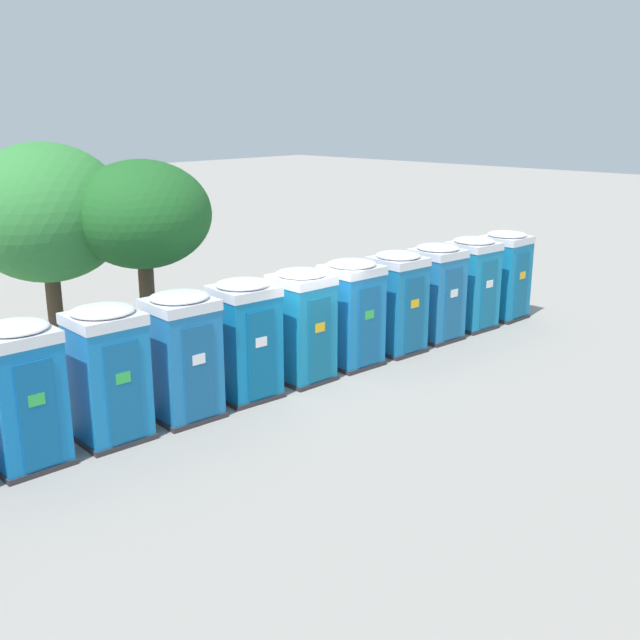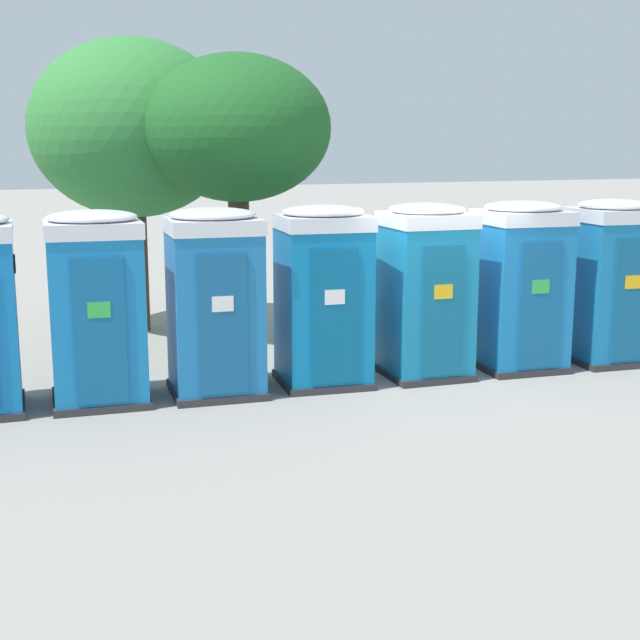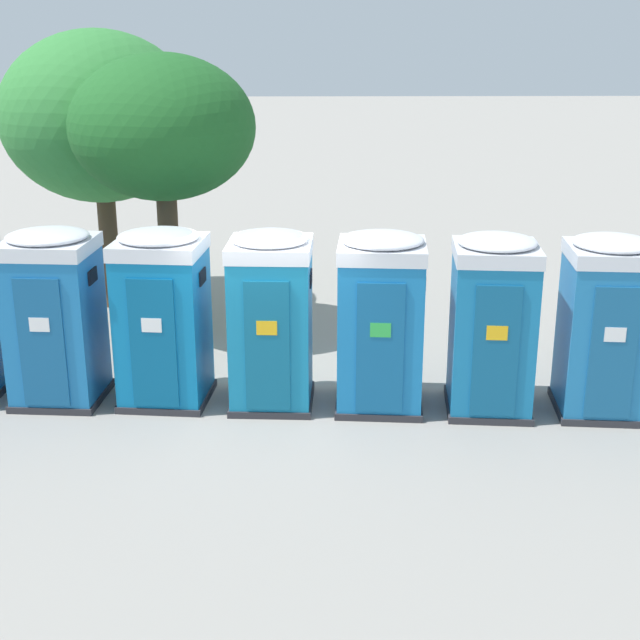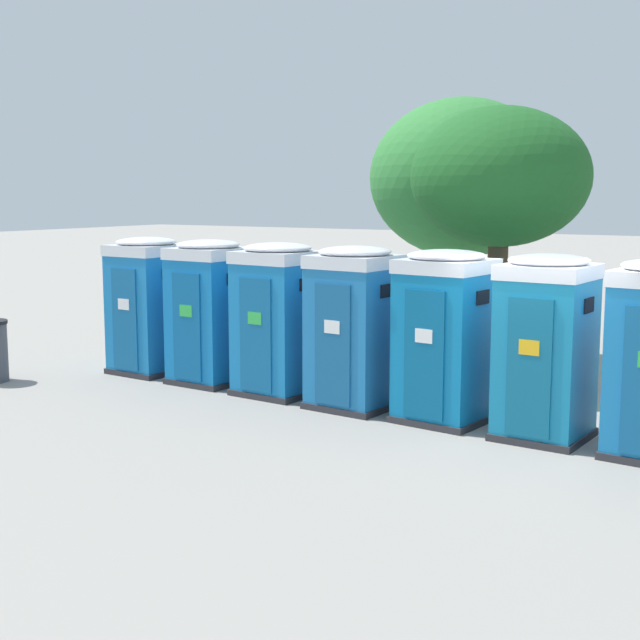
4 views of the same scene
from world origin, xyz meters
The scene contains 9 objects.
ground_plane centered at (0.00, 0.00, 0.00)m, with size 120.00×120.00×0.00m, color gray.
portapotty_3 centered at (-3.10, 0.15, 1.28)m, with size 1.33×1.30×2.54m.
portapotty_4 centered at (-1.55, 0.09, 1.28)m, with size 1.35×1.32×2.54m.
portapotty_5 centered at (0.00, -0.05, 1.28)m, with size 1.24×1.26×2.54m.
portapotty_6 centered at (1.54, -0.17, 1.28)m, with size 1.33×1.30×2.54m.
portapotty_7 centered at (3.08, -0.32, 1.28)m, with size 1.27×1.30×2.54m.
portapotty_8 centered at (4.63, -0.41, 1.28)m, with size 1.28×1.31×2.54m.
street_tree_0 centered at (-1.87, 3.10, 3.59)m, with size 3.10×3.10×4.83m.
street_tree_1 centered at (-3.28, 4.79, 3.62)m, with size 3.63×3.63×5.20m.
Camera 3 is at (0.47, -12.01, 5.21)m, focal length 50.00 mm.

